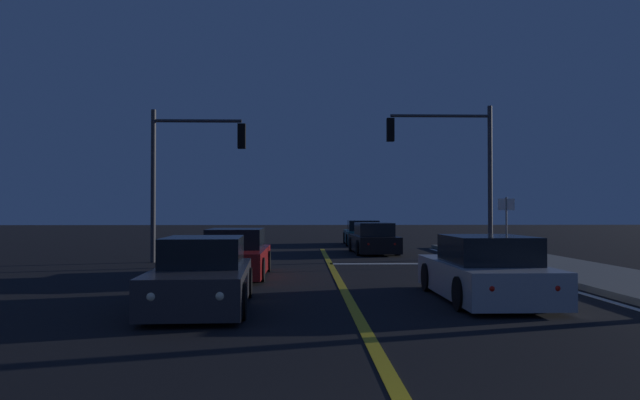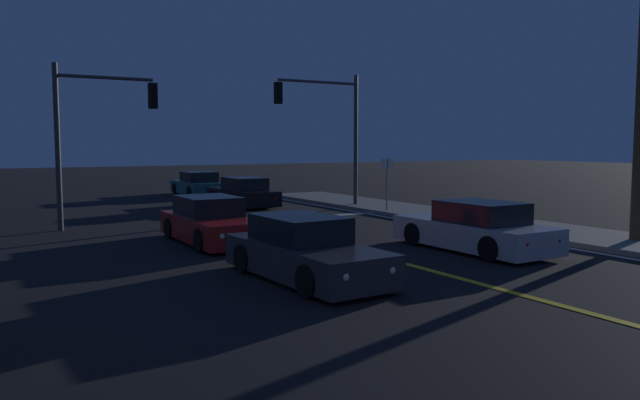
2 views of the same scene
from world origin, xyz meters
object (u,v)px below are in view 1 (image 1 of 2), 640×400
at_px(car_following_oncoming_black, 373,240).
at_px(traffic_signal_far_left, 187,161).
at_px(car_far_approaching_charcoal, 202,277).
at_px(car_distant_tail_red, 235,256).
at_px(car_parked_curb_silver, 485,272).
at_px(traffic_signal_near_right, 453,156).
at_px(car_lead_oncoming_teal, 363,234).
at_px(street_sign_corner, 506,219).

bearing_deg(car_following_oncoming_black, traffic_signal_far_left, -149.62).
xyz_separation_m(car_far_approaching_charcoal, car_distant_tail_red, (0.01, 5.70, 0.00)).
bearing_deg(car_parked_curb_silver, traffic_signal_near_right, 78.91).
height_order(traffic_signal_near_right, traffic_signal_far_left, traffic_signal_near_right).
xyz_separation_m(car_lead_oncoming_teal, car_distant_tail_red, (-5.21, -16.25, -0.00)).
height_order(car_lead_oncoming_teal, car_following_oncoming_black, same).
height_order(car_lead_oncoming_teal, traffic_signal_far_left, traffic_signal_far_left).
xyz_separation_m(car_parked_curb_silver, traffic_signal_near_right, (2.08, 11.16, 3.39)).
bearing_deg(car_lead_oncoming_teal, car_far_approaching_charcoal, -102.48).
bearing_deg(car_distant_tail_red, car_far_approaching_charcoal, 90.06).
distance_m(car_parked_curb_silver, street_sign_corner, 9.01).
distance_m(car_parked_curb_silver, traffic_signal_far_left, 12.95).
xyz_separation_m(car_far_approaching_charcoal, car_following_oncoming_black, (5.03, 15.14, 0.00)).
height_order(car_parked_curb_silver, traffic_signal_near_right, traffic_signal_near_right).
relative_size(car_lead_oncoming_teal, car_following_oncoming_black, 0.96).
relative_size(traffic_signal_far_left, street_sign_corner, 2.37).
bearing_deg(street_sign_corner, traffic_signal_near_right, 112.24).
xyz_separation_m(car_parked_curb_silver, car_distant_tail_red, (-5.69, 4.88, -0.00)).
bearing_deg(car_distant_tail_red, car_lead_oncoming_teal, -107.59).
bearing_deg(car_distant_tail_red, traffic_signal_near_right, -140.90).
bearing_deg(car_lead_oncoming_teal, street_sign_corner, -72.94).
distance_m(car_lead_oncoming_teal, street_sign_corner, 13.34).
bearing_deg(car_far_approaching_charcoal, street_sign_corner, -136.82).
bearing_deg(traffic_signal_near_right, street_sign_corner, 112.24).
distance_m(car_far_approaching_charcoal, traffic_signal_near_right, 14.68).
bearing_deg(car_parked_curb_silver, car_distant_tail_red, 138.83).
bearing_deg(traffic_signal_far_left, car_lead_oncoming_teal, 56.76).
xyz_separation_m(car_following_oncoming_black, street_sign_corner, (3.89, -5.97, 0.99)).
relative_size(traffic_signal_near_right, street_sign_corner, 2.56).
relative_size(car_parked_curb_silver, car_following_oncoming_black, 1.00).
xyz_separation_m(traffic_signal_far_left, street_sign_corner, (11.16, -1.40, -2.08)).
bearing_deg(street_sign_corner, car_far_approaching_charcoal, -134.21).
distance_m(car_far_approaching_charcoal, car_following_oncoming_black, 15.96).
bearing_deg(car_far_approaching_charcoal, traffic_signal_far_left, -80.68).
xyz_separation_m(car_far_approaching_charcoal, traffic_signal_near_right, (7.78, 11.98, 3.39)).
xyz_separation_m(car_distant_tail_red, car_following_oncoming_black, (5.02, 9.44, 0.00)).
xyz_separation_m(traffic_signal_near_right, traffic_signal_far_left, (-10.02, -1.40, -0.32)).
xyz_separation_m(car_distant_tail_red, street_sign_corner, (8.91, 3.47, 0.99)).
xyz_separation_m(car_parked_curb_silver, car_far_approaching_charcoal, (-5.70, -0.82, -0.00)).
relative_size(car_distant_tail_red, traffic_signal_far_left, 0.83).
xyz_separation_m(car_lead_oncoming_teal, car_following_oncoming_black, (-0.19, -6.81, -0.00)).
bearing_deg(car_lead_oncoming_teal, car_distant_tail_red, -106.88).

